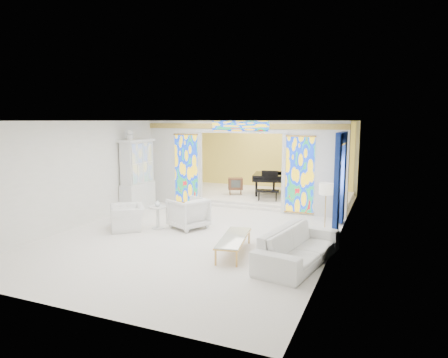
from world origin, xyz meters
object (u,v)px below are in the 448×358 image
at_px(armchair_left, 127,217).
at_px(china_cabinet, 137,175).
at_px(tv_console, 235,184).
at_px(grand_piano, 274,177).
at_px(sofa, 298,246).
at_px(coffee_table, 234,238).
at_px(armchair_right, 188,213).

bearing_deg(armchair_left, china_cabinet, 168.47).
bearing_deg(china_cabinet, tv_console, 50.38).
relative_size(china_cabinet, tv_console, 4.17).
xyz_separation_m(china_cabinet, grand_piano, (3.75, 3.66, -0.33)).
bearing_deg(sofa, coffee_table, 98.12).
xyz_separation_m(armchair_left, tv_console, (1.25, 5.16, 0.26)).
relative_size(sofa, coffee_table, 1.39).
bearing_deg(china_cabinet, armchair_left, -62.05).
xyz_separation_m(china_cabinet, tv_console, (2.43, 2.94, -0.58)).
bearing_deg(coffee_table, sofa, -2.07).
bearing_deg(coffee_table, armchair_left, 167.04).
relative_size(sofa, tv_console, 3.89).
bearing_deg(coffee_table, armchair_right, 141.87).
distance_m(coffee_table, grand_piano, 6.77).
xyz_separation_m(coffee_table, grand_piano, (-0.93, 6.69, 0.48)).
distance_m(armchair_left, grand_piano, 6.44).
relative_size(coffee_table, tv_console, 2.79).
relative_size(armchair_right, coffee_table, 0.52).
bearing_deg(armchair_right, grand_piano, -166.47).
height_order(grand_piano, tv_console, grand_piano).
height_order(armchair_right, tv_console, armchair_right).
xyz_separation_m(sofa, tv_console, (-3.74, 6.02, 0.22)).
height_order(armchair_left, tv_console, tv_console).
bearing_deg(armchair_right, sofa, 90.21).
bearing_deg(tv_console, coffee_table, -94.14).
xyz_separation_m(coffee_table, tv_console, (-2.25, 5.96, 0.23)).
height_order(sofa, grand_piano, grand_piano).
bearing_deg(tv_console, grand_piano, 3.87).
relative_size(china_cabinet, armchair_left, 2.66).
xyz_separation_m(armchair_left, coffee_table, (3.50, -0.80, 0.03)).
xyz_separation_m(grand_piano, tv_console, (-1.32, -0.72, -0.25)).
relative_size(armchair_right, tv_console, 1.45).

